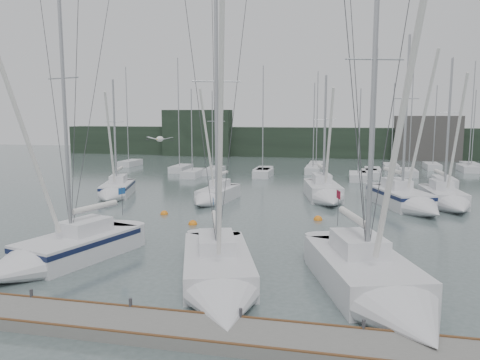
% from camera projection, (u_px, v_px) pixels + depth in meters
% --- Properties ---
extents(ground, '(160.00, 160.00, 0.00)m').
position_uv_depth(ground, '(216.00, 282.00, 20.11)').
color(ground, '#4B5B5A').
rests_on(ground, ground).
extents(dock, '(24.00, 2.00, 0.40)m').
position_uv_depth(dock, '(175.00, 329.00, 15.25)').
color(dock, '#61605C').
rests_on(dock, ground).
extents(far_treeline, '(90.00, 4.00, 5.00)m').
position_uv_depth(far_treeline, '(313.00, 142.00, 79.69)').
color(far_treeline, black).
rests_on(far_treeline, ground).
extents(far_building_left, '(12.00, 3.00, 8.00)m').
position_uv_depth(far_building_left, '(197.00, 133.00, 81.87)').
color(far_building_left, black).
rests_on(far_building_left, ground).
extents(far_building_right, '(10.00, 3.00, 7.00)m').
position_uv_depth(far_building_right, '(427.00, 138.00, 73.73)').
color(far_building_right, '#423F3D').
rests_on(far_building_right, ground).
extents(mast_forest, '(55.51, 24.81, 14.86)m').
position_uv_depth(mast_forest, '(340.00, 169.00, 57.90)').
color(mast_forest, silver).
rests_on(mast_forest, ground).
extents(sailboat_near_left, '(5.16, 9.12, 14.95)m').
position_uv_depth(sailboat_near_left, '(51.00, 255.00, 22.02)').
color(sailboat_near_left, silver).
rests_on(sailboat_near_left, ground).
extents(sailboat_near_center, '(5.85, 10.32, 14.50)m').
position_uv_depth(sailboat_near_center, '(220.00, 281.00, 18.78)').
color(sailboat_near_center, silver).
rests_on(sailboat_near_center, ground).
extents(sailboat_near_right, '(6.07, 10.20, 15.68)m').
position_uv_depth(sailboat_near_right, '(381.00, 291.00, 17.48)').
color(sailboat_near_right, silver).
rests_on(sailboat_near_right, ground).
extents(sailboat_mid_a, '(4.33, 7.76, 10.91)m').
position_uv_depth(sailboat_mid_a, '(115.00, 191.00, 40.50)').
color(sailboat_mid_a, silver).
rests_on(sailboat_mid_a, ground).
extents(sailboat_mid_b, '(3.02, 6.87, 11.04)m').
position_uv_depth(sailboat_mid_b, '(212.00, 197.00, 38.13)').
color(sailboat_mid_b, silver).
rests_on(sailboat_mid_b, ground).
extents(sailboat_mid_c, '(4.17, 8.48, 11.20)m').
position_uv_depth(sailboat_mid_c, '(325.00, 194.00, 38.78)').
color(sailboat_mid_c, silver).
rests_on(sailboat_mid_c, ground).
extents(sailboat_mid_d, '(5.74, 9.45, 14.00)m').
position_uv_depth(sailboat_mid_d, '(409.00, 201.00, 35.36)').
color(sailboat_mid_d, silver).
rests_on(sailboat_mid_d, ground).
extents(sailboat_mid_e, '(3.22, 7.84, 12.21)m').
position_uv_depth(sailboat_mid_e, '(448.00, 201.00, 36.00)').
color(sailboat_mid_e, silver).
rests_on(sailboat_mid_e, ground).
extents(buoy_a, '(0.58, 0.58, 0.58)m').
position_uv_depth(buoy_a, '(193.00, 224.00, 30.69)').
color(buoy_a, orange).
rests_on(buoy_a, ground).
extents(buoy_b, '(0.61, 0.61, 0.61)m').
position_uv_depth(buoy_b, '(318.00, 220.00, 32.03)').
color(buoy_b, orange).
rests_on(buoy_b, ground).
extents(buoy_c, '(0.56, 0.56, 0.56)m').
position_uv_depth(buoy_c, '(164.00, 214.00, 33.85)').
color(buoy_c, orange).
rests_on(buoy_c, ground).
extents(seagull, '(1.12, 0.51, 0.22)m').
position_uv_depth(seagull, '(160.00, 139.00, 18.62)').
color(seagull, silver).
rests_on(seagull, ground).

